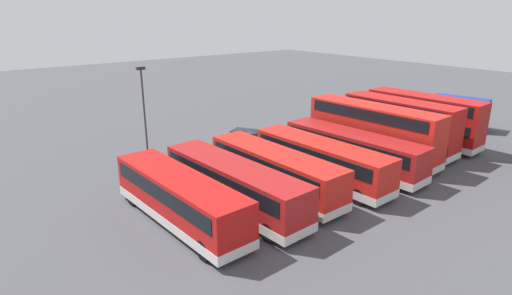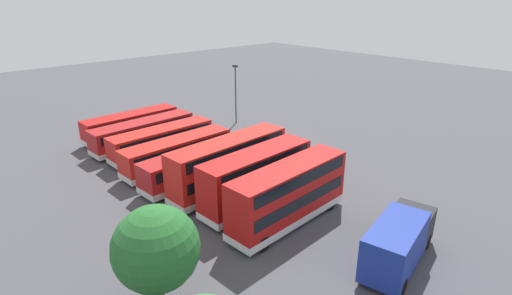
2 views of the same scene
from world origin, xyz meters
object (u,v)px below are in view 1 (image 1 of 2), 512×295
object	(u,v)px
bus_double_decker_near_end	(423,118)
bus_single_deck_fourth	(352,150)
bus_single_deck_fifth	(321,160)
bus_single_deck_far_end	(180,198)
box_truck_blue	(450,111)
bus_double_decker_second	(400,124)
bus_single_deck_seventh	(234,184)
bus_double_decker_third	(373,130)
car_hatchback_silver	(247,138)
bus_single_deck_sixth	(275,170)
lamp_post_tall	(144,104)

from	to	relation	value
bus_double_decker_near_end	bus_single_deck_fourth	xyz separation A→B (m)	(10.45, 0.38, -0.82)
bus_single_deck_fifth	bus_single_deck_far_end	size ratio (longest dim) A/B	1.01
bus_double_decker_near_end	box_truck_blue	size ratio (longest dim) A/B	1.35
bus_single_deck_fifth	bus_double_decker_second	bearing A→B (deg)	-176.60
bus_single_deck_fifth	bus_single_deck_seventh	bearing A→B (deg)	-2.71
bus_double_decker_third	bus_single_deck_far_end	distance (m)	18.03
bus_double_decker_second	car_hatchback_silver	size ratio (longest dim) A/B	2.32
bus_single_deck_fifth	bus_single_deck_far_end	world-z (taller)	same
bus_double_decker_second	bus_single_deck_sixth	world-z (taller)	bus_double_decker_second
bus_single_deck_fourth	bus_single_deck_seventh	distance (m)	11.14
bus_double_decker_second	bus_single_deck_fifth	xyz separation A→B (m)	(10.55, 0.63, -0.82)
car_hatchback_silver	lamp_post_tall	xyz separation A→B (m)	(8.25, -3.39, 3.73)
bus_single_deck_seventh	bus_single_deck_far_end	world-z (taller)	same
bus_double_decker_third	bus_single_deck_seventh	size ratio (longest dim) A/B	0.99
bus_single_deck_fourth	bus_single_deck_fifth	world-z (taller)	same
bus_single_deck_fourth	lamp_post_tall	world-z (taller)	lamp_post_tall
lamp_post_tall	bus_single_deck_seventh	bearing A→B (deg)	89.26
bus_double_decker_near_end	car_hatchback_silver	size ratio (longest dim) A/B	2.40
bus_single_deck_sixth	lamp_post_tall	bearing A→B (deg)	-75.18
lamp_post_tall	box_truck_blue	bearing A→B (deg)	158.72
bus_double_decker_second	box_truck_blue	size ratio (longest dim) A/B	1.30
bus_double_decker_near_end	bus_single_deck_far_end	size ratio (longest dim) A/B	0.95
bus_single_deck_fourth	bus_single_deck_sixth	bearing A→B (deg)	-3.43
bus_double_decker_near_end	bus_single_deck_far_end	distance (m)	25.18
bus_single_deck_fifth	bus_single_deck_sixth	bearing A→B (deg)	-8.40
bus_double_decker_near_end	bus_single_deck_seventh	bearing A→B (deg)	0.41
bus_single_deck_fifth	bus_single_deck_sixth	xyz separation A→B (m)	(3.91, -0.58, -0.00)
box_truck_blue	lamp_post_tall	distance (m)	31.61
bus_double_decker_near_end	bus_single_deck_seventh	xyz separation A→B (m)	(21.59, 0.16, -0.82)
bus_single_deck_fifth	lamp_post_tall	distance (m)	15.55
bus_double_decker_third	lamp_post_tall	size ratio (longest dim) A/B	1.54
bus_single_deck_fourth	bus_single_deck_sixth	distance (m)	7.58
lamp_post_tall	bus_single_deck_sixth	bearing A→B (deg)	104.82
bus_double_decker_near_end	bus_single_deck_seventh	size ratio (longest dim) A/B	0.90
bus_single_deck_fourth	box_truck_blue	size ratio (longest dim) A/B	1.51
bus_double_decker_near_end	bus_double_decker_third	world-z (taller)	same
bus_single_deck_fourth	bus_single_deck_far_end	distance (m)	14.73
bus_single_deck_fourth	lamp_post_tall	bearing A→B (deg)	-50.50
bus_double_decker_third	bus_single_deck_fourth	size ratio (longest dim) A/B	0.98
bus_single_deck_far_end	bus_double_decker_third	bearing A→B (deg)	-179.78
bus_double_decker_third	bus_single_deck_fifth	bearing A→B (deg)	6.30
bus_double_decker_second	box_truck_blue	distance (m)	11.58
bus_single_deck_fifth	lamp_post_tall	world-z (taller)	lamp_post_tall
bus_single_deck_sixth	bus_single_deck_far_end	size ratio (longest dim) A/B	1.01
bus_double_decker_second	box_truck_blue	bearing A→B (deg)	-173.17
bus_single_deck_sixth	box_truck_blue	xyz separation A→B (m)	(-25.94, -1.42, 0.08)
bus_double_decker_third	bus_single_deck_sixth	xyz separation A→B (m)	(10.86, 0.19, -0.83)
bus_single_deck_seventh	bus_single_deck_far_end	bearing A→B (deg)	-5.48
bus_double_decker_near_end	bus_single_deck_far_end	world-z (taller)	bus_double_decker_near_end
bus_double_decker_near_end	box_truck_blue	distance (m)	8.10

